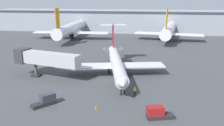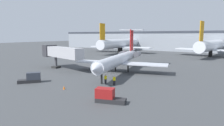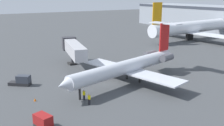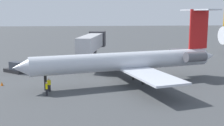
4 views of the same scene
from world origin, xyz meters
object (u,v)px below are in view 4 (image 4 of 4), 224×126
ground_crew_loader (49,85)px  traffic_cone_near (2,84)px  jet_bridge (93,42)px  ground_crew_marshaller (47,89)px  baggage_tug_trailing (16,68)px  regional_jet (132,60)px

ground_crew_loader → traffic_cone_near: 7.71m
jet_bridge → ground_crew_marshaller: size_ratio=9.46×
baggage_tug_trailing → traffic_cone_near: baggage_tug_trailing is taller
regional_jet → jet_bridge: size_ratio=1.88×
regional_jet → ground_crew_loader: bearing=-73.4°
ground_crew_loader → traffic_cone_near: size_ratio=3.07×
regional_jet → traffic_cone_near: size_ratio=54.54×
regional_jet → ground_crew_marshaller: regional_jet is taller
ground_crew_marshaller → jet_bridge: bearing=162.6°
regional_jet → traffic_cone_near: bearing=-90.9°
ground_crew_loader → baggage_tug_trailing: bearing=-150.9°
regional_jet → traffic_cone_near: 18.36m
traffic_cone_near → ground_crew_marshaller: bearing=50.1°
jet_bridge → traffic_cone_near: jet_bridge is taller
ground_crew_marshaller → baggage_tug_trailing: bearing=-154.6°
regional_jet → ground_crew_marshaller: (5.32, -11.42, -2.43)m
regional_jet → baggage_tug_trailing: size_ratio=7.57×
jet_bridge → ground_crew_loader: 20.18m
baggage_tug_trailing → traffic_cone_near: (8.50, -0.00, -0.56)m
jet_bridge → baggage_tug_trailing: (6.64, -13.20, -3.58)m
baggage_tug_trailing → regional_jet: bearing=64.2°
jet_bridge → ground_crew_marshaller: (20.72, -6.51, -3.56)m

